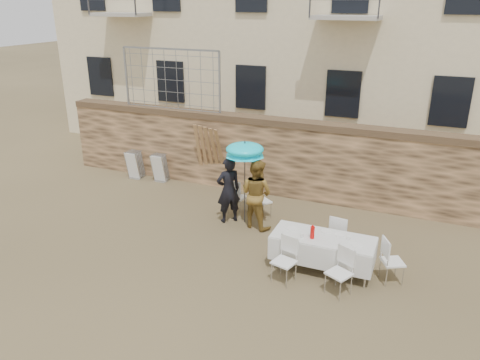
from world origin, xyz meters
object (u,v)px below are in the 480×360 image
at_px(table_chair_side, 393,260).
at_px(banquet_table, 323,239).
at_px(soda_bottle, 312,233).
at_px(woman_dress, 256,194).
at_px(umbrella, 245,152).
at_px(chair_stack_right, 162,166).
at_px(couple_chair_left, 237,196).
at_px(chair_stack_left, 138,163).
at_px(couple_chair_right, 262,200).
at_px(table_chair_front_right, 339,272).
at_px(table_chair_front_left, 284,261).
at_px(man_suit, 228,190).
at_px(table_chair_back, 340,234).

bearing_deg(table_chair_side, banquet_table, 66.67).
bearing_deg(banquet_table, soda_bottle, -143.13).
xyz_separation_m(banquet_table, soda_bottle, (-0.20, -0.15, 0.17)).
relative_size(woman_dress, banquet_table, 0.84).
bearing_deg(soda_bottle, umbrella, 143.06).
xyz_separation_m(umbrella, chair_stack_right, (-3.52, 1.78, -1.43)).
height_order(couple_chair_left, chair_stack_right, couple_chair_left).
height_order(couple_chair_left, chair_stack_left, couple_chair_left).
relative_size(couple_chair_left, couple_chair_right, 1.00).
height_order(couple_chair_right, chair_stack_left, couple_chair_right).
height_order(couple_chair_right, table_chair_front_right, same).
bearing_deg(umbrella, chair_stack_right, 153.19).
bearing_deg(couple_chair_right, woman_dress, 131.93).
xyz_separation_m(umbrella, table_chair_front_left, (1.75, -2.22, -1.41)).
height_order(man_suit, table_chair_front_left, man_suit).
bearing_deg(umbrella, table_chair_back, -14.65).
xyz_separation_m(man_suit, table_chair_front_left, (2.15, -2.12, -0.38)).
bearing_deg(couple_chair_left, soda_bottle, 146.31).
bearing_deg(table_chair_front_left, table_chair_back, 78.16).
distance_m(umbrella, banquet_table, 3.00).
distance_m(umbrella, table_chair_front_right, 3.88).
height_order(woman_dress, chair_stack_left, woman_dress).
relative_size(umbrella, table_chair_front_right, 2.09).
distance_m(man_suit, woman_dress, 0.75).
bearing_deg(man_suit, chair_stack_left, -69.98).
distance_m(man_suit, chair_stack_right, 3.66).
xyz_separation_m(woman_dress, couple_chair_right, (-0.05, 0.55, -0.40)).
bearing_deg(table_chair_front_right, woman_dress, 166.65).
bearing_deg(chair_stack_right, table_chair_side, -23.40).
bearing_deg(table_chair_side, couple_chair_left, 38.94).
height_order(man_suit, couple_chair_right, man_suit).
relative_size(couple_chair_right, table_chair_back, 1.00).
height_order(banquet_table, table_chair_front_right, table_chair_front_right).
height_order(umbrella, chair_stack_left, umbrella).
xyz_separation_m(table_chair_front_right, table_chair_side, (0.90, 0.85, 0.00)).
bearing_deg(table_chair_front_right, banquet_table, 150.59).
bearing_deg(man_suit, banquet_table, 108.65).
height_order(woman_dress, couple_chair_left, woman_dress).
bearing_deg(man_suit, soda_bottle, 104.33).
height_order(umbrella, table_chair_back, umbrella).
distance_m(man_suit, chair_stack_left, 4.45).
bearing_deg(table_chair_front_right, table_chair_side, 70.26).
relative_size(table_chair_side, chair_stack_right, 1.04).
distance_m(woman_dress, banquet_table, 2.43).
xyz_separation_m(woman_dress, umbrella, (-0.35, 0.10, 1.01)).
height_order(soda_bottle, table_chair_front_left, soda_bottle).
relative_size(couple_chair_left, table_chair_front_right, 1.00).
bearing_deg(umbrella, chair_stack_left, 158.08).
bearing_deg(soda_bottle, man_suit, 149.26).
height_order(banquet_table, chair_stack_right, chair_stack_right).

